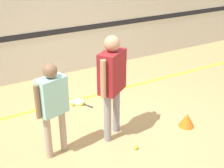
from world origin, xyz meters
TOP-DOWN VIEW (x-y plane):
  - ground_plane at (0.00, 0.00)m, footprint 16.00×16.00m
  - wall_back at (0.00, 2.68)m, footprint 16.00×0.07m
  - floor_stripe at (0.00, 1.26)m, footprint 14.40×0.10m
  - person_instructor at (-0.21, -0.14)m, footprint 0.54×0.47m
  - person_student_left at (-1.14, -0.13)m, footprint 0.52×0.31m
  - racket_spare_on_floor at (-0.23, 1.16)m, footprint 0.42×0.57m
  - tennis_ball_near_instructor at (-0.08, -0.65)m, footprint 0.07×0.07m
  - tennis_ball_by_spare_racket at (-0.20, 1.02)m, footprint 0.07×0.07m
  - tennis_ball_stray_left at (-0.37, 1.08)m, footprint 0.07×0.07m
  - training_cone at (1.02, -0.54)m, footprint 0.27×0.27m

SIDE VIEW (x-z plane):
  - ground_plane at x=0.00m, z-range 0.00..0.00m
  - floor_stripe at x=0.00m, z-range 0.00..0.01m
  - racket_spare_on_floor at x=-0.23m, z-range -0.01..0.03m
  - tennis_ball_near_instructor at x=-0.08m, z-range 0.00..0.07m
  - tennis_ball_by_spare_racket at x=-0.20m, z-range 0.00..0.07m
  - tennis_ball_stray_left at x=-0.37m, z-range 0.00..0.07m
  - training_cone at x=1.02m, z-range 0.00..0.24m
  - person_student_left at x=-1.14m, z-range 0.17..1.58m
  - person_instructor at x=-0.21m, z-range 0.20..1.86m
  - wall_back at x=0.00m, z-range 0.00..3.20m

